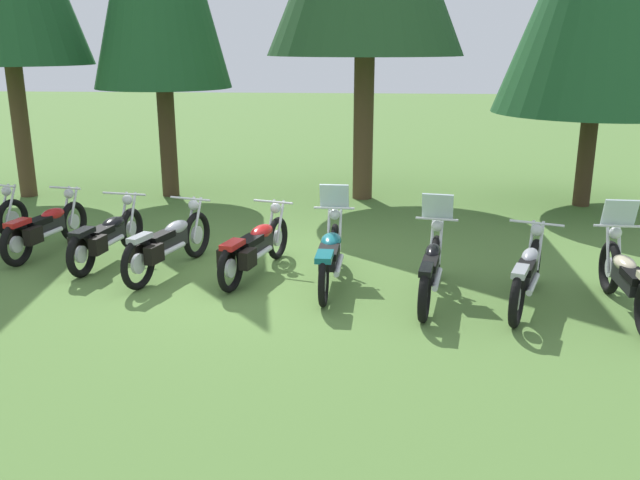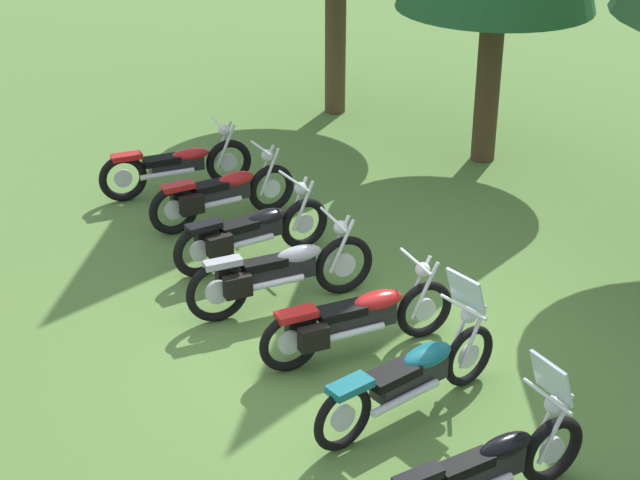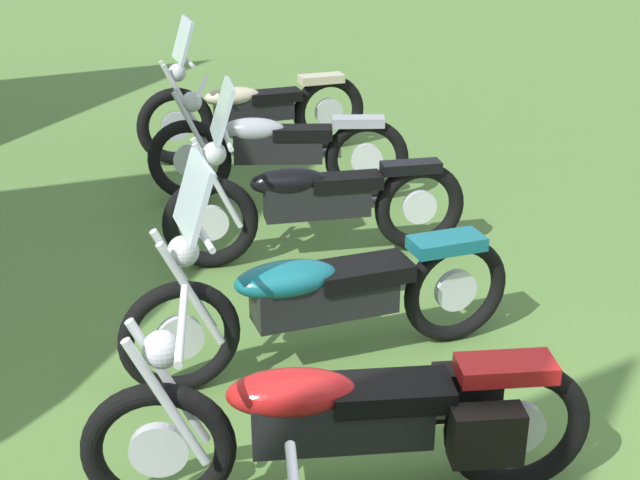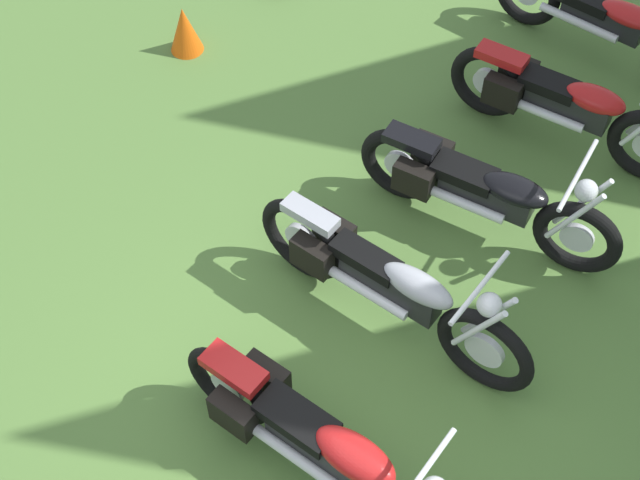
{
  "view_description": "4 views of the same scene",
  "coord_description": "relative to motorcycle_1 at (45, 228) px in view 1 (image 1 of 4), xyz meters",
  "views": [
    {
      "loc": [
        1.74,
        -9.46,
        3.37
      ],
      "look_at": [
        1.03,
        -0.37,
        0.7
      ],
      "focal_mm": 37.64,
      "sensor_mm": 36.0,
      "label": 1
    },
    {
      "loc": [
        6.78,
        -6.17,
        6.03
      ],
      "look_at": [
        -0.92,
        0.37,
        0.95
      ],
      "focal_mm": 55.84,
      "sensor_mm": 36.0,
      "label": 2
    },
    {
      "loc": [
        -3.03,
        1.44,
        2.79
      ],
      "look_at": [
        1.07,
        -0.18,
        0.85
      ],
      "focal_mm": 49.8,
      "sensor_mm": 36.0,
      "label": 3
    },
    {
      "loc": [
        2.36,
        1.0,
        5.75
      ],
      "look_at": [
        -1.4,
        -0.45,
        0.63
      ],
      "focal_mm": 50.64,
      "sensor_mm": 36.0,
      "label": 4
    }
  ],
  "objects": [
    {
      "name": "motorcycle_5",
      "position": [
        4.83,
        -1.11,
        0.02
      ],
      "size": [
        0.62,
        2.38,
        1.35
      ],
      "rotation": [
        0.0,
        0.0,
        1.54
      ],
      "color": "black",
      "rests_on": "ground_plane"
    },
    {
      "name": "motorcycle_3",
      "position": [
        2.34,
        -0.82,
        0.02
      ],
      "size": [
        0.94,
        2.3,
        1.03
      ],
      "rotation": [
        0.0,
        0.0,
        1.29
      ],
      "color": "black",
      "rests_on": "ground_plane"
    },
    {
      "name": "motorcycle_6",
      "position": [
        6.24,
        -1.62,
        0.01
      ],
      "size": [
        0.66,
        2.24,
        1.36
      ],
      "rotation": [
        0.0,
        0.0,
        1.4
      ],
      "color": "black",
      "rests_on": "ground_plane"
    },
    {
      "name": "motorcycle_1",
      "position": [
        0.0,
        0.0,
        0.0
      ],
      "size": [
        0.78,
        2.17,
        1.01
      ],
      "rotation": [
        0.0,
        0.0,
        1.38
      ],
      "color": "black",
      "rests_on": "ground_plane"
    },
    {
      "name": "motorcycle_4",
      "position": [
        3.66,
        -0.81,
        0.01
      ],
      "size": [
        0.96,
        2.27,
        1.0
      ],
      "rotation": [
        0.0,
        0.0,
        1.3
      ],
      "color": "black",
      "rests_on": "ground_plane"
    },
    {
      "name": "motorcycle_8",
      "position": [
        8.73,
        -1.93,
        0.02
      ],
      "size": [
        0.65,
        2.31,
        1.38
      ],
      "rotation": [
        0.0,
        0.0,
        1.53
      ],
      "color": "black",
      "rests_on": "ground_plane"
    },
    {
      "name": "motorcycle_2",
      "position": [
        1.2,
        -0.4,
        -0.01
      ],
      "size": [
        0.83,
        2.21,
        1.0
      ],
      "rotation": [
        0.0,
        0.0,
        1.42
      ],
      "color": "black",
      "rests_on": "ground_plane"
    },
    {
      "name": "ground_plane",
      "position": [
        3.66,
        -0.9,
        -0.45
      ],
      "size": [
        80.0,
        80.0,
        0.0
      ],
      "primitive_type": "plane",
      "color": "#547A38"
    },
    {
      "name": "motorcycle_7",
      "position": [
        7.49,
        -1.76,
        0.0
      ],
      "size": [
        1.0,
        2.14,
        1.01
      ],
      "rotation": [
        0.0,
        0.0,
        1.22
      ],
      "color": "black",
      "rests_on": "ground_plane"
    }
  ]
}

